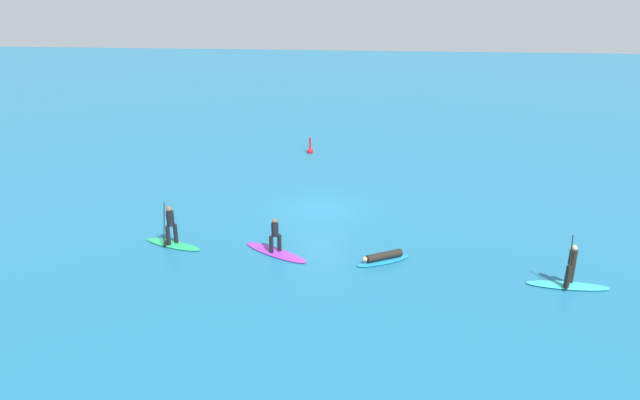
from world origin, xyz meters
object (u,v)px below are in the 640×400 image
surfer_on_blue_board (383,258)px  surfer_on_teal_board (569,278)px  surfer_on_green_board (172,235)px  surfer_on_purple_board (275,246)px  marker_buoy (310,150)px

surfer_on_blue_board → surfer_on_teal_board: 7.26m
surfer_on_green_board → surfer_on_teal_board: bearing=-168.5°
surfer_on_green_board → surfer_on_teal_board: (16.42, -2.22, -0.13)m
surfer_on_purple_board → marker_buoy: size_ratio=2.83×
surfer_on_blue_board → surfer_on_purple_board: 4.64m
surfer_on_teal_board → marker_buoy: (-11.71, 16.45, -0.20)m
surfer_on_green_board → surfer_on_purple_board: 4.71m
surfer_on_blue_board → surfer_on_purple_board: size_ratio=0.77×
marker_buoy → surfer_on_teal_board: bearing=-54.6°
surfer_on_blue_board → surfer_on_teal_board: (7.11, -1.47, 0.23)m
surfer_on_blue_board → surfer_on_purple_board: surfer_on_purple_board is taller
surfer_on_green_board → surfer_on_blue_board: bearing=-165.4°
surfer_on_blue_board → surfer_on_purple_board: (-4.62, 0.38, 0.17)m
surfer_on_teal_board → surfer_on_green_board: bearing=-4.3°
surfer_on_blue_board → marker_buoy: bearing=-100.8°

